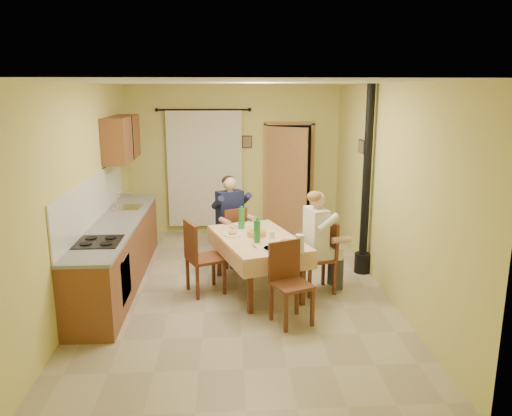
{
  "coord_description": "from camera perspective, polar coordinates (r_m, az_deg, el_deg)",
  "views": [
    {
      "loc": [
        -0.14,
        -6.47,
        2.73
      ],
      "look_at": [
        0.25,
        0.1,
        1.15
      ],
      "focal_mm": 35.0,
      "sensor_mm": 36.0,
      "label": 1
    }
  ],
  "objects": [
    {
      "name": "floor",
      "position": [
        7.02,
        -2.02,
        -9.39
      ],
      "size": [
        4.0,
        6.0,
        0.01
      ],
      "primitive_type": "cube",
      "color": "tan",
      "rests_on": "ground"
    },
    {
      "name": "room_shell",
      "position": [
        6.53,
        -2.15,
        5.49
      ],
      "size": [
        4.04,
        6.04,
        2.82
      ],
      "color": "#D8D16F",
      "rests_on": "ground"
    },
    {
      "name": "kitchen_run",
      "position": [
        7.39,
        -15.52,
        -4.72
      ],
      "size": [
        0.64,
        3.64,
        1.56
      ],
      "color": "brown",
      "rests_on": "ground"
    },
    {
      "name": "upper_cabinets",
      "position": [
        8.37,
        -15.11,
        7.7
      ],
      "size": [
        0.35,
        1.4,
        0.7
      ],
      "primitive_type": "cube",
      "color": "brown",
      "rests_on": "room_shell"
    },
    {
      "name": "curtain",
      "position": [
        9.49,
        -5.87,
        4.53
      ],
      "size": [
        1.7,
        0.07,
        2.22
      ],
      "color": "black",
      "rests_on": "ground"
    },
    {
      "name": "doorway",
      "position": [
        9.56,
        3.62,
        3.36
      ],
      "size": [
        0.96,
        0.48,
        2.15
      ],
      "color": "black",
      "rests_on": "ground"
    },
    {
      "name": "dining_table",
      "position": [
        6.92,
        0.2,
        -6.35
      ],
      "size": [
        1.42,
        1.85,
        0.76
      ],
      "rotation": [
        0.0,
        0.0,
        0.3
      ],
      "color": "tan",
      "rests_on": "ground"
    },
    {
      "name": "tableware",
      "position": [
        6.69,
        0.63,
        -3.02
      ],
      "size": [
        0.99,
        1.49,
        0.33
      ],
      "color": "white",
      "rests_on": "dining_table"
    },
    {
      "name": "chair_far",
      "position": [
        7.93,
        -2.82,
        -4.43
      ],
      "size": [
        0.51,
        0.51,
        0.94
      ],
      "rotation": [
        0.0,
        0.0,
        0.46
      ],
      "color": "#592B18",
      "rests_on": "ground"
    },
    {
      "name": "chair_near",
      "position": [
        6.02,
        4.02,
        -10.41
      ],
      "size": [
        0.54,
        0.54,
        0.97
      ],
      "rotation": [
        0.0,
        0.0,
        3.54
      ],
      "color": "#592B18",
      "rests_on": "ground"
    },
    {
      "name": "chair_right",
      "position": [
        6.94,
        7.08,
        -7.17
      ],
      "size": [
        0.51,
        0.51,
        0.99
      ],
      "rotation": [
        0.0,
        0.0,
        1.81
      ],
      "color": "#592B18",
      "rests_on": "ground"
    },
    {
      "name": "chair_left",
      "position": [
        6.89,
        -5.9,
        -7.29
      ],
      "size": [
        0.59,
        0.59,
        1.01
      ],
      "rotation": [
        0.0,
        0.0,
        -1.16
      ],
      "color": "#592B18",
      "rests_on": "ground"
    },
    {
      "name": "man_far",
      "position": [
        7.78,
        -2.91,
        -0.27
      ],
      "size": [
        0.65,
        0.61,
        1.39
      ],
      "rotation": [
        0.0,
        0.0,
        0.46
      ],
      "color": "#141938",
      "rests_on": "chair_far"
    },
    {
      "name": "man_right",
      "position": [
        6.75,
        7.12,
        -2.5
      ],
      "size": [
        0.55,
        0.63,
        1.39
      ],
      "rotation": [
        0.0,
        0.0,
        1.81
      ],
      "color": "silver",
      "rests_on": "chair_right"
    },
    {
      "name": "stove_flue",
      "position": [
        7.55,
        12.37,
        0.14
      ],
      "size": [
        0.24,
        0.24,
        2.8
      ],
      "color": "black",
      "rests_on": "ground"
    },
    {
      "name": "picture_back",
      "position": [
        9.49,
        -1.05,
        7.57
      ],
      "size": [
        0.19,
        0.03,
        0.23
      ],
      "primitive_type": "cube",
      "color": "black",
      "rests_on": "room_shell"
    },
    {
      "name": "picture_right",
      "position": [
        8.0,
        12.0,
        6.9
      ],
      "size": [
        0.03,
        0.31,
        0.21
      ],
      "primitive_type": "cube",
      "color": "brown",
      "rests_on": "room_shell"
    }
  ]
}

